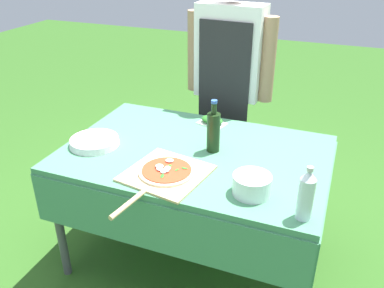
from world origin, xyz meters
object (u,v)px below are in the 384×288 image
(pizza_on_peel, at_px, (165,173))
(mixing_tub, at_px, (252,185))
(person_cook, at_px, (229,75))
(oil_bottle, at_px, (213,131))
(water_bottle, at_px, (306,195))
(prep_table, at_px, (195,164))
(herb_container, at_px, (212,120))
(plate_stack, at_px, (94,142))

(pizza_on_peel, xyz_separation_m, mixing_tub, (0.43, 0.00, 0.03))
(person_cook, relative_size, mixing_tub, 9.19)
(oil_bottle, height_order, water_bottle, oil_bottle)
(pizza_on_peel, xyz_separation_m, water_bottle, (0.68, -0.09, 0.10))
(prep_table, xyz_separation_m, pizza_on_peel, (-0.05, -0.29, 0.09))
(pizza_on_peel, relative_size, herb_container, 3.26)
(water_bottle, bearing_deg, person_cook, 121.11)
(mixing_tub, bearing_deg, water_bottle, -20.99)
(pizza_on_peel, xyz_separation_m, oil_bottle, (0.14, 0.33, 0.10))
(person_cook, xyz_separation_m, plate_stack, (-0.52, -0.87, -0.19))
(water_bottle, height_order, herb_container, water_bottle)
(oil_bottle, xyz_separation_m, herb_container, (-0.12, 0.33, -0.09))
(oil_bottle, height_order, plate_stack, oil_bottle)
(person_cook, distance_m, oil_bottle, 0.70)
(person_cook, bearing_deg, pizza_on_peel, 93.31)
(mixing_tub, bearing_deg, herb_container, 122.35)
(prep_table, xyz_separation_m, mixing_tub, (0.39, -0.29, 0.13))
(prep_table, distance_m, plate_stack, 0.58)
(person_cook, height_order, oil_bottle, person_cook)
(oil_bottle, relative_size, water_bottle, 1.19)
(person_cook, height_order, mixing_tub, person_cook)
(herb_container, bearing_deg, oil_bottle, -70.28)
(mixing_tub, bearing_deg, pizza_on_peel, -179.51)
(oil_bottle, bearing_deg, pizza_on_peel, -112.12)
(herb_container, bearing_deg, person_cook, 91.03)
(herb_container, distance_m, mixing_tub, 0.78)
(person_cook, xyz_separation_m, water_bottle, (0.67, -1.11, -0.10))
(oil_bottle, height_order, mixing_tub, oil_bottle)
(prep_table, distance_m, herb_container, 0.39)
(oil_bottle, xyz_separation_m, plate_stack, (-0.64, -0.18, -0.10))
(oil_bottle, bearing_deg, mixing_tub, -47.80)
(plate_stack, bearing_deg, water_bottle, -11.46)
(mixing_tub, relative_size, plate_stack, 0.64)
(person_cook, height_order, water_bottle, person_cook)
(plate_stack, bearing_deg, herb_container, 44.21)
(person_cook, bearing_deg, plate_stack, 63.07)
(prep_table, bearing_deg, mixing_tub, -36.38)
(person_cook, relative_size, oil_bottle, 5.53)
(oil_bottle, relative_size, mixing_tub, 1.66)
(water_bottle, relative_size, mixing_tub, 1.40)
(person_cook, bearing_deg, water_bottle, 125.07)
(person_cook, distance_m, herb_container, 0.40)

